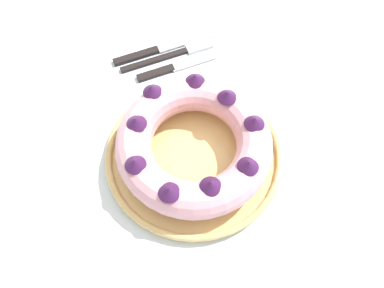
{
  "coord_description": "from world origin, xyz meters",
  "views": [
    {
      "loc": [
        0.24,
        -0.12,
        1.37
      ],
      "look_at": [
        -0.03,
        -0.0,
        0.82
      ],
      "focal_mm": 35.0,
      "sensor_mm": 36.0,
      "label": 1
    }
  ],
  "objects_px": {
    "serving_dish": "(192,155)",
    "fork": "(174,54)",
    "serving_knife": "(157,50)",
    "bundt_cake": "(192,144)",
    "cake_knife": "(170,69)"
  },
  "relations": [
    {
      "from": "serving_dish",
      "to": "cake_knife",
      "type": "height_order",
      "value": "serving_dish"
    },
    {
      "from": "serving_dish",
      "to": "serving_knife",
      "type": "xyz_separation_m",
      "value": [
        -0.26,
        0.03,
        -0.01
      ]
    },
    {
      "from": "bundt_cake",
      "to": "cake_knife",
      "type": "bearing_deg",
      "value": 170.18
    },
    {
      "from": "serving_dish",
      "to": "fork",
      "type": "height_order",
      "value": "serving_dish"
    },
    {
      "from": "serving_knife",
      "to": "cake_knife",
      "type": "distance_m",
      "value": 0.06
    },
    {
      "from": "bundt_cake",
      "to": "fork",
      "type": "distance_m",
      "value": 0.25
    },
    {
      "from": "bundt_cake",
      "to": "fork",
      "type": "xyz_separation_m",
      "value": [
        -0.23,
        0.06,
        -0.05
      ]
    },
    {
      "from": "serving_dish",
      "to": "cake_knife",
      "type": "bearing_deg",
      "value": 170.18
    },
    {
      "from": "serving_dish",
      "to": "serving_knife",
      "type": "bearing_deg",
      "value": 174.3
    },
    {
      "from": "serving_dish",
      "to": "serving_knife",
      "type": "height_order",
      "value": "serving_dish"
    },
    {
      "from": "cake_knife",
      "to": "serving_knife",
      "type": "bearing_deg",
      "value": -174.96
    },
    {
      "from": "fork",
      "to": "serving_knife",
      "type": "bearing_deg",
      "value": -124.37
    },
    {
      "from": "serving_dish",
      "to": "bundt_cake",
      "type": "height_order",
      "value": "bundt_cake"
    },
    {
      "from": "bundt_cake",
      "to": "cake_knife",
      "type": "relative_size",
      "value": 1.53
    },
    {
      "from": "serving_dish",
      "to": "fork",
      "type": "bearing_deg",
      "value": 166.49
    }
  ]
}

